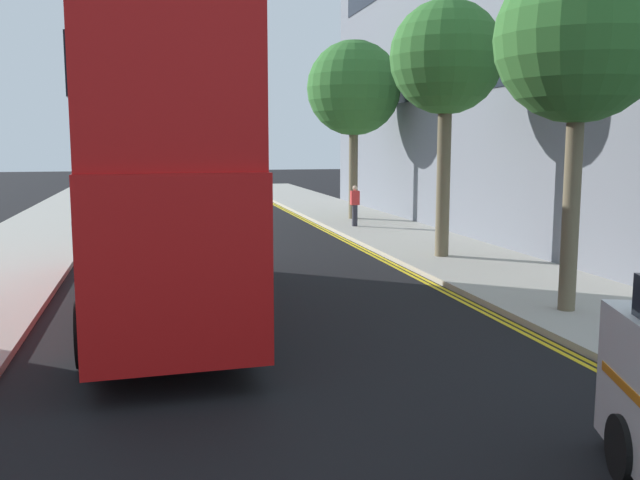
{
  "coord_description": "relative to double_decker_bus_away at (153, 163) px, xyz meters",
  "views": [
    {
      "loc": [
        -2.18,
        -0.3,
        3.42
      ],
      "look_at": [
        0.5,
        11.0,
        1.8
      ],
      "focal_mm": 38.98,
      "sensor_mm": 36.0,
      "label": 1
    }
  ],
  "objects": [
    {
      "name": "street_tree_near",
      "position": [
        8.16,
        4.49,
        2.74
      ],
      "size": [
        3.22,
        3.22,
        7.31
      ],
      "color": "#6B6047",
      "rests_on": "sidewalk_right"
    },
    {
      "name": "townhouse_terrace_right",
      "position": [
        15.71,
        11.51,
        4.45
      ],
      "size": [
        10.08,
        28.0,
        14.95
      ],
      "color": "slate",
      "rests_on": "ground"
    },
    {
      "name": "kerb_line_inner",
      "position": [
        6.45,
        0.01,
        -3.03
      ],
      "size": [
        0.1,
        56.0,
        0.01
      ],
      "primitive_type": "cube",
      "color": "yellow",
      "rests_on": "ground"
    },
    {
      "name": "street_tree_far",
      "position": [
        7.9,
        -2.32,
        2.32
      ],
      "size": [
        3.21,
        3.21,
        6.86
      ],
      "color": "#6B6047",
      "rests_on": "sidewalk_right"
    },
    {
      "name": "double_decker_bus_away",
      "position": [
        0.0,
        0.0,
        0.0
      ],
      "size": [
        3.18,
        10.91,
        5.64
      ],
      "color": "red",
      "rests_on": "ground"
    },
    {
      "name": "street_tree_mid",
      "position": [
        8.47,
        14.98,
        2.71
      ],
      "size": [
        4.05,
        4.05,
        7.66
      ],
      "color": "#6B6047",
      "rests_on": "sidewalk_right"
    },
    {
      "name": "pedestrian_far",
      "position": [
        7.74,
        12.19,
        -2.04
      ],
      "size": [
        0.34,
        0.22,
        1.62
      ],
      "color": "#2D2D38",
      "rests_on": "sidewalk_right"
    },
    {
      "name": "kerb_line_outer",
      "position": [
        6.61,
        0.01,
        -3.03
      ],
      "size": [
        0.1,
        56.0,
        0.01
      ],
      "primitive_type": "cube",
      "color": "yellow",
      "rests_on": "ground"
    },
    {
      "name": "sidewalk_right",
      "position": [
        8.71,
        2.01,
        -2.96
      ],
      "size": [
        4.0,
        80.0,
        0.14
      ],
      "primitive_type": "cube",
      "color": "#ADA89E",
      "rests_on": "ground"
    }
  ]
}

